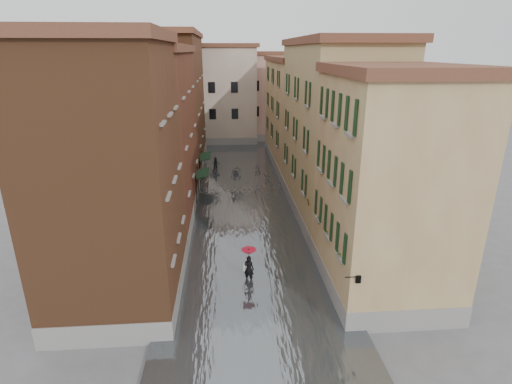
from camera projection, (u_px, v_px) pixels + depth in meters
name	position (u px, v px, depth m)	size (l,w,h in m)	color
ground	(252.00, 271.00, 24.10)	(120.00, 120.00, 0.00)	#575759
floodwater	(242.00, 196.00, 36.28)	(10.00, 60.00, 0.20)	#51565A
building_left_near	(112.00, 183.00, 19.53)	(6.00, 8.00, 13.00)	brown
building_left_mid	(151.00, 140.00, 29.95)	(6.00, 14.00, 12.50)	brown
building_left_far	(173.00, 105.00, 43.79)	(6.00, 16.00, 14.00)	brown
building_right_near	(388.00, 190.00, 20.81)	(6.00, 8.00, 11.50)	#A07753
building_right_mid	(334.00, 134.00, 30.89)	(6.00, 14.00, 13.00)	tan
building_right_far	(299.00, 114.00, 45.23)	(6.00, 16.00, 11.50)	#A07753
building_end_cream	(213.00, 95.00, 57.40)	(12.00, 9.00, 13.00)	beige
building_end_pink	(273.00, 97.00, 60.11)	(10.00, 9.00, 12.00)	tan
awning_near	(202.00, 174.00, 34.62)	(1.09, 2.77, 2.80)	black
awning_far	(205.00, 157.00, 40.23)	(1.09, 3.30, 2.80)	black
wall_lantern	(358.00, 279.00, 17.78)	(0.71, 0.22, 0.35)	black
window_planters	(325.00, 220.00, 22.61)	(0.59, 8.29, 0.84)	brown
pedestrian_main	(249.00, 263.00, 22.66)	(0.87, 0.87, 2.06)	black
pedestrian_far	(216.00, 165.00, 43.64)	(0.78, 0.61, 1.61)	black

